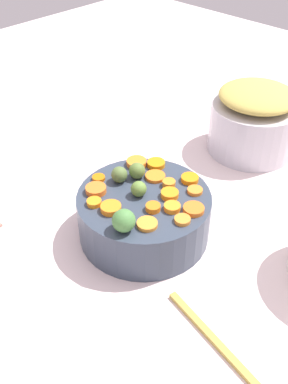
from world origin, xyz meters
TOP-DOWN VIEW (x-y plane):
  - tabletop at (0.00, 0.00)m, footprint 2.40×2.40m
  - serving_bowl_carrots at (-0.02, -0.02)m, footprint 0.25×0.25m
  - metal_pot at (0.37, -0.00)m, footprint 0.21×0.21m
  - stuffing_mound at (0.37, -0.00)m, footprint 0.18×0.18m
  - carrot_slice_0 at (-0.03, -0.12)m, footprint 0.03×0.03m
  - carrot_slice_1 at (-0.10, 0.02)m, footprint 0.03×0.03m
  - carrot_slice_2 at (0.01, -0.06)m, footprint 0.04×0.04m
  - carrot_slice_3 at (-0.08, -0.08)m, footprint 0.05×0.05m
  - carrot_slice_4 at (0.06, 0.03)m, footprint 0.04×0.04m
  - carrot_slice_5 at (-0.04, -0.06)m, footprint 0.04×0.04m
  - carrot_slice_6 at (-0.08, 0.05)m, footprint 0.05×0.05m
  - carrot_slice_7 at (0.01, -0.11)m, footprint 0.05×0.05m
  - carrot_slice_8 at (0.03, 0.00)m, footprint 0.05×0.05m
  - carrot_slice_9 at (-0.05, 0.07)m, footprint 0.03×0.03m
  - carrot_slice_10 at (0.04, 0.06)m, footprint 0.05×0.05m
  - carrot_slice_11 at (0.03, -0.04)m, footprint 0.03×0.03m
  - carrot_slice_12 at (0.05, -0.08)m, footprint 0.04×0.04m
  - carrot_slice_13 at (-0.09, -0.01)m, footprint 0.04×0.04m
  - carrot_slice_14 at (-0.02, -0.08)m, footprint 0.04×0.04m
  - carrot_slice_15 at (0.07, -0.05)m, footprint 0.04×0.04m
  - brussels_sprout_0 at (-0.02, 0.04)m, footprint 0.03×0.03m
  - brussels_sprout_1 at (-0.03, -0.01)m, footprint 0.03×0.03m
  - brussels_sprout_2 at (-0.11, -0.06)m, footprint 0.04×0.04m
  - brussels_sprout_3 at (0.01, 0.03)m, footprint 0.03×0.03m
  - wooden_spoon at (-0.14, -0.35)m, footprint 0.08×0.26m

SIDE VIEW (x-z plane):
  - tabletop at x=0.00m, z-range 0.00..0.02m
  - wooden_spoon at x=-0.14m, z-range 0.02..0.03m
  - serving_bowl_carrots at x=-0.02m, z-range 0.02..0.11m
  - metal_pot at x=0.37m, z-range 0.02..0.14m
  - carrot_slice_8 at x=0.03m, z-range 0.11..0.12m
  - carrot_slice_9 at x=-0.05m, z-range 0.11..0.12m
  - carrot_slice_12 at x=0.05m, z-range 0.11..0.12m
  - carrot_slice_3 at x=-0.08m, z-range 0.11..0.12m
  - carrot_slice_0 at x=-0.03m, z-range 0.11..0.12m
  - carrot_slice_1 at x=-0.10m, z-range 0.11..0.12m
  - carrot_slice_7 at x=0.01m, z-range 0.11..0.12m
  - carrot_slice_15 at x=0.07m, z-range 0.11..0.12m
  - carrot_slice_4 at x=0.06m, z-range 0.11..0.12m
  - carrot_slice_14 at x=-0.02m, z-range 0.11..0.12m
  - carrot_slice_10 at x=0.04m, z-range 0.11..0.12m
  - carrot_slice_5 at x=-0.04m, z-range 0.11..0.12m
  - carrot_slice_2 at x=0.01m, z-range 0.11..0.12m
  - carrot_slice_13 at x=-0.09m, z-range 0.11..0.12m
  - carrot_slice_6 at x=-0.08m, z-range 0.11..0.12m
  - carrot_slice_11 at x=0.03m, z-range 0.11..0.12m
  - brussels_sprout_1 at x=-0.03m, z-range 0.11..0.14m
  - brussels_sprout_0 at x=-0.02m, z-range 0.11..0.14m
  - brussels_sprout_3 at x=0.01m, z-range 0.11..0.14m
  - brussels_sprout_2 at x=-0.11m, z-range 0.11..0.15m
  - stuffing_mound at x=0.37m, z-range 0.14..0.18m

